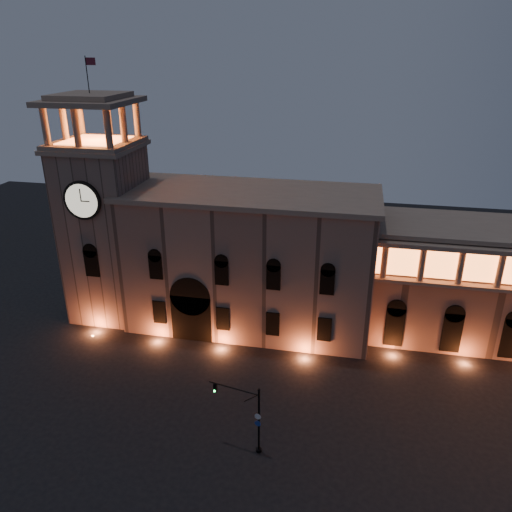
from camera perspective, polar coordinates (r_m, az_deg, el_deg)
name	(u,v)px	position (r m, az deg, el deg)	size (l,w,h in m)	color
ground	(221,443)	(48.74, -4.01, -20.58)	(160.00, 160.00, 0.00)	black
government_building	(249,260)	(62.23, -0.78, -0.43)	(30.80, 12.80, 17.60)	#886759
clock_tower	(106,224)	(66.23, -16.79, 3.50)	(9.80, 9.80, 32.40)	#886759
traffic_light	(250,417)	(45.75, -0.70, -17.88)	(4.93, 1.28, 6.88)	black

